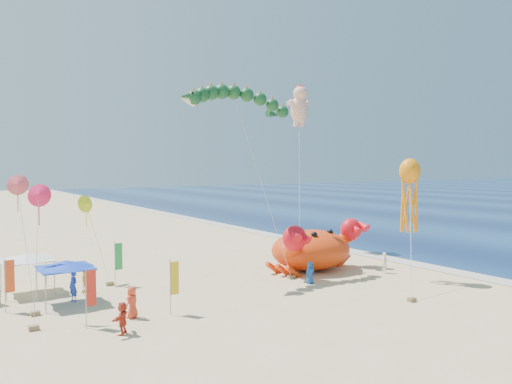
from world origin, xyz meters
TOP-DOWN VIEW (x-y plane):
  - ground at (0.00, 0.00)m, footprint 320.00×320.00m
  - foam_strip at (12.00, 0.00)m, footprint 320.00×320.00m
  - crab_inflatable at (2.90, 1.11)m, footprint 9.29×6.95m
  - dragon_kite at (-3.09, 3.14)m, footprint 10.11×5.37m
  - cherub_kite at (8.78, 10.34)m, footprint 5.47×6.57m
  - octopus_kite at (6.67, -5.55)m, footprint 5.71×5.09m
  - canopy_blue at (-16.25, 1.69)m, footprint 3.39×3.39m
  - canopy_white at (-17.83, 5.76)m, footprint 3.43×3.43m
  - feather_flags at (-14.80, -0.43)m, footprint 8.40×8.55m
  - beachgoers at (-14.09, 0.01)m, footprint 28.12×11.00m
  - small_kites at (-16.67, 3.15)m, footprint 6.42×10.99m

SIDE VIEW (x-z plane):
  - ground at x=0.00m, z-range 0.00..0.00m
  - foam_strip at x=12.00m, z-range 0.01..0.01m
  - beachgoers at x=-14.09m, z-range -0.08..1.81m
  - crab_inflatable at x=2.90m, z-range -0.24..3.83m
  - feather_flags at x=-14.80m, z-range 0.41..3.61m
  - canopy_blue at x=-16.25m, z-range 1.09..3.79m
  - canopy_white at x=-17.83m, z-range 1.09..3.79m
  - small_kites at x=-16.67m, z-range 1.98..10.01m
  - octopus_kite at x=6.67m, z-range 2.21..11.29m
  - dragon_kite at x=-3.09m, z-range 6.13..20.62m
  - cherub_kite at x=8.78m, z-range 6.33..23.10m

